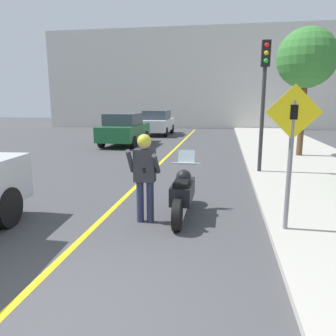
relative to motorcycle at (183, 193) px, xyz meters
name	(u,v)px	position (x,y,z in m)	size (l,w,h in m)	color
ground_plane	(52,322)	(-0.97, -3.54, -0.50)	(80.00, 80.00, 0.00)	#424244
road_center_line	(139,183)	(-1.57, 2.46, -0.49)	(0.12, 36.00, 0.01)	yellow
building_backdrop	(205,79)	(-0.97, 22.46, 3.67)	(28.00, 1.20, 8.33)	beige
motorcycle	(183,193)	(0.00, 0.00, 0.00)	(0.62, 2.16, 1.28)	black
person_biker	(145,169)	(-0.68, -0.47, 0.56)	(0.59, 0.47, 1.73)	#282D4C
crossing_sign	(291,145)	(1.91, -0.67, 1.12)	(0.91, 0.08, 2.49)	slate
traffic_light	(264,83)	(1.95, 4.24, 2.38)	(0.26, 0.30, 3.99)	#2D2D30
street_tree	(307,59)	(3.90, 7.77, 3.46)	(2.33, 2.33, 5.04)	brown
parked_car_green	(124,129)	(-4.47, 10.49, 0.36)	(1.88, 4.20, 1.68)	black
parked_car_white	(157,122)	(-3.80, 15.99, 0.36)	(1.88, 4.20, 1.68)	black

